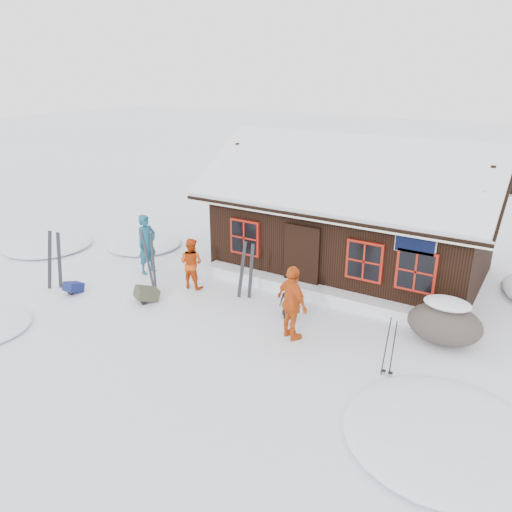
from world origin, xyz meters
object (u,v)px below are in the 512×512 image
at_px(skier_orange_right, 292,303).
at_px(ski_pair_left, 55,261).
at_px(boulder, 445,323).
at_px(backpack_olive, 147,296).
at_px(skier_crouched, 289,300).
at_px(backpack_blue, 74,289).
at_px(skier_teal, 147,244).
at_px(ski_poles, 389,348).
at_px(skier_orange_left, 191,263).

height_order(skier_orange_right, ski_pair_left, skier_orange_right).
relative_size(boulder, backpack_olive, 2.88).
xyz_separation_m(boulder, ski_pair_left, (-10.71, -2.84, 0.37)).
height_order(skier_crouched, backpack_blue, skier_crouched).
bearing_deg(skier_teal, backpack_blue, 168.09).
relative_size(skier_crouched, backpack_blue, 2.00).
height_order(ski_pair_left, ski_poles, ski_pair_left).
height_order(skier_orange_left, skier_crouched, skier_orange_left).
bearing_deg(skier_orange_left, backpack_olive, 67.62).
height_order(skier_orange_left, backpack_blue, skier_orange_left).
bearing_deg(skier_orange_left, ski_poles, 162.40).
bearing_deg(boulder, ski_pair_left, -165.13).
bearing_deg(skier_orange_left, skier_orange_right, 159.13).
distance_m(backpack_blue, backpack_olive, 2.36).
relative_size(skier_orange_right, backpack_blue, 3.81).
relative_size(skier_orange_left, skier_orange_right, 0.82).
bearing_deg(ski_pair_left, skier_teal, 34.49).
distance_m(skier_orange_left, skier_orange_right, 4.21).
bearing_deg(skier_orange_right, backpack_blue, 35.73).
bearing_deg(backpack_olive, ski_poles, 26.95).
xyz_separation_m(skier_orange_right, backpack_blue, (-6.76, -1.06, -0.82)).
relative_size(skier_teal, backpack_olive, 3.19).
height_order(skier_orange_right, ski_poles, skier_orange_right).
bearing_deg(skier_teal, boulder, -81.32).
xyz_separation_m(boulder, backpack_blue, (-10.00, -2.84, -0.39)).
bearing_deg(backpack_blue, skier_teal, 71.36).
bearing_deg(backpack_blue, ski_pair_left, 179.71).
relative_size(skier_orange_left, backpack_blue, 3.14).
xyz_separation_m(skier_orange_right, backpack_olive, (-4.51, -0.33, -0.79)).
xyz_separation_m(backpack_blue, backpack_olive, (2.25, 0.72, 0.03)).
bearing_deg(skier_orange_right, ski_pair_left, 34.95).
height_order(skier_orange_left, backpack_olive, skier_orange_left).
height_order(backpack_blue, backpack_olive, backpack_olive).
height_order(skier_orange_left, ski_poles, skier_orange_left).
height_order(skier_orange_right, backpack_olive, skier_orange_right).
height_order(skier_teal, ski_poles, skier_teal).
bearing_deg(skier_crouched, boulder, -5.06).
height_order(skier_teal, skier_crouched, skier_teal).
bearing_deg(skier_orange_right, skier_crouched, -31.53).
bearing_deg(ski_poles, ski_pair_left, -175.78).
relative_size(boulder, ski_poles, 1.25).
distance_m(skier_orange_right, backpack_blue, 6.89).
relative_size(ski_pair_left, backpack_olive, 3.05).
height_order(skier_crouched, ski_poles, ski_poles).
distance_m(skier_crouched, backpack_blue, 6.50).
distance_m(skier_crouched, ski_poles, 3.37).
relative_size(skier_orange_left, ski_pair_left, 0.84).
bearing_deg(boulder, skier_crouched, -167.72).
bearing_deg(skier_crouched, ski_pair_left, 178.94).
bearing_deg(backpack_blue, skier_crouched, 17.15).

